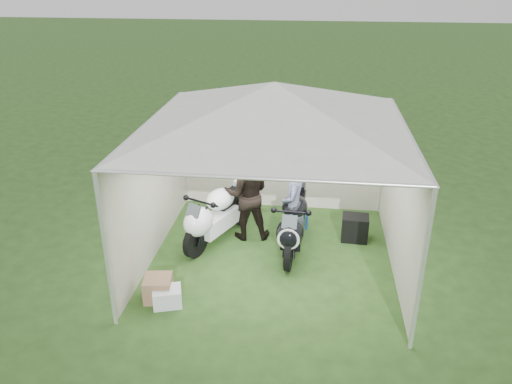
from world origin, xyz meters
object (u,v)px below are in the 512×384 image
Objects in this scene: person_blue_jacket at (293,206)px; paddock_stand at (298,219)px; motorcycle_white at (216,214)px; equipment_box at (355,228)px; canopy_tent at (274,109)px; person_dark_jacket at (247,194)px; motorcycle_black at (293,223)px; crate_0 at (167,297)px; crate_1 at (158,288)px.

paddock_stand is at bearing 179.42° from person_blue_jacket.
motorcycle_white reaches higher than equipment_box.
canopy_tent is at bearing -109.13° from paddock_stand.
canopy_tent is 1.91m from person_dark_jacket.
motorcycle_black is at bearing -154.29° from equipment_box.
motorcycle_white is at bearing 79.44° from crate_0.
crate_0 is 1.02× the size of crate_1.
paddock_stand is at bearing 70.87° from canopy_tent.
person_dark_jacket is at bearing 129.13° from canopy_tent.
paddock_stand is 0.23× the size of person_blue_jacket.
motorcycle_white and motorcycle_black have the same top height.
person_dark_jacket is 2.05m from equipment_box.
crate_0 is (-1.79, -2.66, -0.00)m from paddock_stand.
crate_0 is at bearing -37.20° from crate_1.
canopy_tent is 2.71m from paddock_stand.
person_blue_jacket is (-0.06, -0.87, 0.69)m from paddock_stand.
paddock_stand reaches higher than crate_0.
person_blue_jacket is 2.59m from crate_0.
equipment_box is (1.04, -0.38, 0.09)m from paddock_stand.
crate_1 is (-0.17, 0.13, 0.04)m from crate_0.
equipment_box reaches higher than crate_0.
motorcycle_black is at bearing 17.68° from motorcycle_white.
motorcycle_black reaches higher than paddock_stand.
canopy_tent is at bearing 119.86° from person_dark_jacket.
equipment_box is (1.10, 0.48, -0.60)m from person_blue_jacket.
paddock_stand is (0.05, 0.91, -0.41)m from motorcycle_black.
motorcycle_black is 0.29m from person_blue_jacket.
canopy_tent reaches higher than equipment_box.
motorcycle_black is 1.20× the size of person_blue_jacket.
motorcycle_black is 5.31× the size of paddock_stand.
canopy_tent is 3.20m from crate_0.
equipment_box is at bearing 38.87° from crate_0.
canopy_tent is 2.07m from motorcycle_black.
motorcycle_black reaches higher than crate_0.
paddock_stand is 0.92× the size of crate_0.
motorcycle_white is 1.98m from crate_0.
crate_0 is at bearing -76.53° from motorcycle_white.
crate_1 reaches higher than paddock_stand.
person_blue_jacket is 3.58× the size of equipment_box.
canopy_tent is at bearing 4.25° from motorcycle_white.
person_blue_jacket is (-0.01, 0.04, 0.29)m from motorcycle_black.
motorcycle_white is 4.98× the size of paddock_stand.
crate_1 is at bearing 142.80° from crate_0.
motorcycle_white is at bearing 73.40° from crate_1.
crate_0 is at bearing -123.92° from paddock_stand.
person_dark_jacket reaches higher than crate_1.
equipment_box is at bearing 32.61° from motorcycle_white.
motorcycle_white is 0.66m from person_dark_jacket.
person_dark_jacket is (0.53, 0.26, 0.30)m from motorcycle_white.
person_blue_jacket reaches higher than motorcycle_black.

